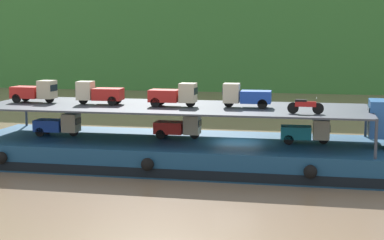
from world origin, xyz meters
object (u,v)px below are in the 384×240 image
object	(u,v)px
cargo_barge	(237,155)
mini_truck_upper_fore	(174,95)
mini_truck_upper_bow	(246,96)
mini_truck_lower_mid	(306,131)
mini_truck_upper_stern	(35,91)
mini_truck_upper_mid	(99,93)
motorcycle_upper_port	(305,106)
mini_truck_lower_stern	(58,125)
mini_truck_lower_aft	(178,127)

from	to	relation	value
cargo_barge	mini_truck_upper_fore	distance (m)	5.06
mini_truck_upper_bow	mini_truck_lower_mid	bearing A→B (deg)	4.30
mini_truck_upper_stern	mini_truck_upper_mid	xyz separation A→B (m)	(4.24, -0.19, 0.00)
mini_truck_upper_mid	motorcycle_upper_port	distance (m)	12.34
mini_truck_upper_mid	mini_truck_upper_stern	bearing A→B (deg)	177.38
mini_truck_lower_stern	mini_truck_lower_mid	bearing A→B (deg)	1.41
cargo_barge	mini_truck_lower_aft	distance (m)	3.95
mini_truck_lower_stern	mini_truck_lower_mid	xyz separation A→B (m)	(14.92, 0.37, 0.00)
mini_truck_lower_aft	motorcycle_upper_port	distance (m)	8.13
cargo_barge	mini_truck_lower_stern	xyz separation A→B (m)	(-11.05, -0.07, 1.44)
mini_truck_lower_aft	mini_truck_upper_stern	distance (m)	9.18
mini_truck_lower_stern	mini_truck_upper_bow	size ratio (longest dim) A/B	0.99
mini_truck_lower_aft	mini_truck_upper_fore	distance (m)	2.20
mini_truck_lower_aft	mini_truck_lower_mid	distance (m)	7.52
mini_truck_lower_stern	mini_truck_upper_bow	distance (m)	11.68
motorcycle_upper_port	mini_truck_upper_stern	bearing A→B (deg)	172.54
mini_truck_lower_mid	mini_truck_upper_fore	bearing A→B (deg)	-175.23
mini_truck_lower_mid	mini_truck_upper_stern	xyz separation A→B (m)	(-16.45, -0.25, 2.00)
cargo_barge	mini_truck_upper_fore	bearing A→B (deg)	-174.78
mini_truck_upper_mid	mini_truck_upper_bow	distance (m)	8.80
mini_truck_lower_mid	mini_truck_upper_stern	distance (m)	16.57
mini_truck_upper_stern	mini_truck_upper_bow	distance (m)	13.04
mini_truck_lower_aft	mini_truck_lower_stern	bearing A→B (deg)	-174.95
cargo_barge	mini_truck_upper_fore	size ratio (longest dim) A/B	11.50
cargo_barge	mini_truck_upper_mid	xyz separation A→B (m)	(-8.34, -0.14, 3.44)
mini_truck_lower_mid	mini_truck_upper_stern	bearing A→B (deg)	-179.14
mini_truck_lower_stern	motorcycle_upper_port	world-z (taller)	motorcycle_upper_port
mini_truck_upper_fore	mini_truck_upper_bow	world-z (taller)	same
mini_truck_upper_bow	mini_truck_upper_stern	bearing A→B (deg)	179.95
cargo_barge	motorcycle_upper_port	world-z (taller)	motorcycle_upper_port
mini_truck_lower_stern	mini_truck_upper_mid	size ratio (longest dim) A/B	0.99
mini_truck_lower_stern	mini_truck_upper_bow	xyz separation A→B (m)	(11.51, 0.11, 2.00)
mini_truck_upper_fore	motorcycle_upper_port	size ratio (longest dim) A/B	1.45
mini_truck_upper_fore	mini_truck_lower_mid	bearing A→B (deg)	4.77
mini_truck_lower_mid	mini_truck_upper_bow	world-z (taller)	mini_truck_upper_bow
mini_truck_upper_stern	motorcycle_upper_port	xyz separation A→B (m)	(16.42, -2.15, -0.26)
mini_truck_upper_mid	mini_truck_upper_bow	size ratio (longest dim) A/B	1.01
mini_truck_upper_mid	mini_truck_upper_fore	size ratio (longest dim) A/B	1.01
mini_truck_lower_aft	mini_truck_upper_fore	world-z (taller)	mini_truck_upper_fore
mini_truck_upper_fore	mini_truck_lower_stern	bearing A→B (deg)	177.94
motorcycle_upper_port	mini_truck_upper_bow	bearing A→B (deg)	147.66
mini_truck_lower_aft	motorcycle_upper_port	world-z (taller)	motorcycle_upper_port
mini_truck_lower_stern	mini_truck_lower_mid	world-z (taller)	same
mini_truck_lower_mid	mini_truck_upper_mid	xyz separation A→B (m)	(-12.21, -0.44, 2.00)
mini_truck_lower_aft	mini_truck_upper_fore	xyz separation A→B (m)	(-0.06, -0.92, 2.00)
mini_truck_lower_mid	mini_truck_upper_fore	size ratio (longest dim) A/B	1.01
mini_truck_upper_mid	mini_truck_lower_stern	bearing A→B (deg)	178.46
cargo_barge	mini_truck_lower_mid	distance (m)	4.15
cargo_barge	motorcycle_upper_port	bearing A→B (deg)	-28.67
mini_truck_upper_stern	mini_truck_upper_fore	distance (m)	8.89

